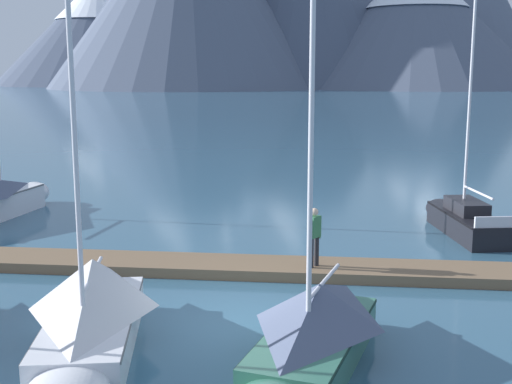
{
  "coord_description": "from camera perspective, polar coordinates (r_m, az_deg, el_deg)",
  "views": [
    {
      "loc": [
        1.08,
        -14.5,
        5.78
      ],
      "look_at": [
        0.0,
        6.0,
        2.0
      ],
      "focal_mm": 46.77,
      "sensor_mm": 36.0,
      "label": 1
    }
  ],
  "objects": [
    {
      "name": "sailboat_far_berth",
      "position": [
        25.11,
        17.19,
        -2.08
      ],
      "size": [
        1.95,
        5.82,
        9.17
      ],
      "color": "black",
      "rests_on": "ground"
    },
    {
      "name": "mountain_rear_spur",
      "position": [
        224.03,
        13.48,
        13.92
      ],
      "size": [
        83.62,
        83.62,
        39.61
      ],
      "color": "#4C566B",
      "rests_on": "ground"
    },
    {
      "name": "dock",
      "position": [
        19.38,
        -0.31,
        -6.48
      ],
      "size": [
        26.92,
        3.33,
        0.3
      ],
      "color": "brown",
      "rests_on": "ground"
    },
    {
      "name": "mountain_west_summit",
      "position": [
        262.45,
        -13.19,
        13.39
      ],
      "size": [
        77.93,
        77.93,
        39.51
      ],
      "color": "#424C60",
      "rests_on": "ground"
    },
    {
      "name": "ground_plane",
      "position": [
        15.65,
        -1.18,
        -11.25
      ],
      "size": [
        700.0,
        700.0,
        0.0
      ],
      "primitive_type": "plane",
      "color": "#335B75"
    },
    {
      "name": "person_on_dock",
      "position": [
        18.75,
        4.99,
        -3.56
      ],
      "size": [
        0.4,
        0.49,
        1.69
      ],
      "color": "#232328",
      "rests_on": "dock"
    },
    {
      "name": "sailboat_mid_dock_starboard",
      "position": [
        13.35,
        4.86,
        -11.78
      ],
      "size": [
        3.16,
        5.68,
        8.84
      ],
      "color": "#336B56",
      "rests_on": "ground"
    },
    {
      "name": "sailboat_mid_dock_port",
      "position": [
        14.35,
        -13.98,
        -9.97
      ],
      "size": [
        2.52,
        6.37,
        9.19
      ],
      "color": "silver",
      "rests_on": "ground"
    }
  ]
}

